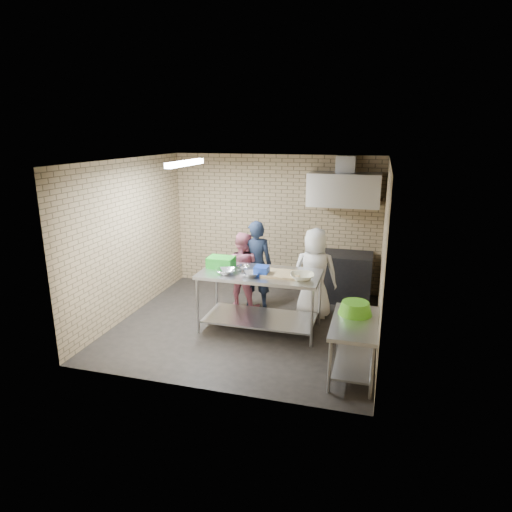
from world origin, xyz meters
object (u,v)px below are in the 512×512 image
Objects in this scene: side_counter at (354,348)px; green_basin at (355,308)px; stove at (339,276)px; woman_pink at (242,270)px; prep_table at (260,301)px; bottle_red at (347,192)px; green_crate at (221,262)px; man_navy at (256,265)px; bottle_green at (369,194)px; woman_white at (315,273)px; blue_tub at (262,271)px.

green_basin is at bearing 94.57° from side_counter.
woman_pink is at bearing -151.88° from stove.
bottle_red is at bearing 59.43° from prep_table.
stove is 2.48m from green_crate.
man_navy reaches higher than green_crate.
bottle_green reaches higher than side_counter.
bottle_green is at bearing -128.05° from woman_white.
man_navy reaches higher than blue_tub.
bottle_green reaches higher than man_navy.
woman_white is at bearing 114.15° from side_counter.
bottle_green reaches higher than woman_pink.
side_counter is at bearing -80.71° from stove.
woman_white is at bearing 22.54° from green_crate.
stove is (-0.45, 2.75, 0.08)m from side_counter.
side_counter is 1.89m from blue_tub.
side_counter is at bearing -85.43° from green_basin.
bottle_red is at bearing -158.04° from man_navy.
woman_pink is 0.89× the size of woman_white.
bottle_green reaches higher than blue_tub.
bottle_green reaches higher than woman_white.
green_basin is at bearing -24.63° from blue_tub.
man_navy is (-1.43, -0.83, 0.36)m from stove.
man_navy is (-1.48, -1.07, -1.22)m from bottle_red.
side_counter is 0.86× the size of woman_pink.
green_crate is at bearing 84.32° from woman_pink.
green_basin is 3.07× the size of bottle_green.
stove is at bearing -151.93° from bottle_green.
bottle_red reaches higher than green_basin.
man_navy is (-0.37, 0.99, -0.22)m from blue_tub.
woman_pink is at bearing 142.56° from green_basin.
green_crate is 2.37× the size of bottle_red.
bottle_red is 2.20m from man_navy.
prep_table is 1.87m from side_counter.
side_counter is 2.84m from woman_pink.
green_crate reaches higher than green_basin.
stove is (1.11, 1.72, -0.03)m from prep_table.
prep_table is 2.94m from bottle_green.
green_basin is 3.01m from bottle_red.
bottle_red is (1.86, 1.84, 0.99)m from green_crate.
side_counter is 0.76× the size of woman_white.
side_counter is 8.00× the size of bottle_green.
side_counter is 0.74× the size of man_navy.
bottle_red reaches higher than woman_white.
stove is 2.18m from blue_tub.
bottle_green is at bearing 89.58° from green_basin.
green_crate is at bearing -135.29° from bottle_red.
bottle_red is at bearing 97.90° from green_basin.
prep_table reaches higher than side_counter.
green_crate is 2.84× the size of bottle_green.
green_crate is at bearing -138.51° from stove.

